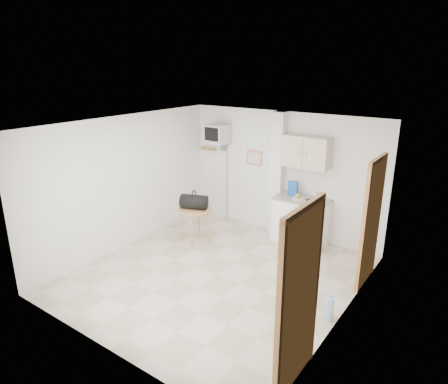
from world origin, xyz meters
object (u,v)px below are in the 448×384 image
Objects in this scene: round_table at (195,213)px; water_bottle at (329,308)px; crt_television at (218,135)px; duffel_bag at (194,202)px.

round_table is 3.23m from water_bottle.
crt_television reaches higher than round_table.
duffel_bag is 1.46× the size of water_bottle.
crt_television is 3.03× the size of round_table.
crt_television is 1.84m from round_table.
water_bottle is at bearing -31.48° from crt_television.
crt_television reaches higher than duffel_bag.
round_table is 0.24m from duffel_bag.
duffel_bag reaches higher than round_table.
crt_television is at bearing 148.52° from water_bottle.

